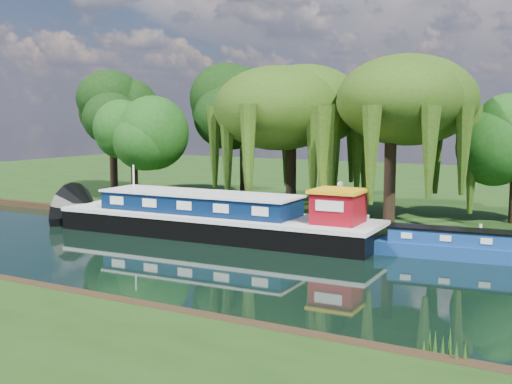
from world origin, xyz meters
The scene contains 13 objects.
ground centered at (0.00, 0.00, 0.00)m, with size 120.00×120.00×0.00m, color black.
far_bank centered at (0.00, 34.00, 0.23)m, with size 120.00×52.00×0.45m, color black.
dutch_barge centered at (-4.94, 5.37, 1.01)m, with size 19.48×5.12×4.08m.
narrowboat centered at (8.71, 6.52, 0.55)m, with size 10.73×3.03×1.55m.
red_dinghy centered at (-11.86, 6.94, 0.00)m, with size 2.47×3.46×0.72m, color maroon.
willow_left centered at (-4.39, 13.73, 7.25)m, with size 7.81×7.81×9.36m.
willow_right centered at (3.13, 11.76, 7.16)m, with size 7.55×7.55×9.19m.
tree_far_left centered at (-16.46, 11.83, 5.67)m, with size 4.72×4.72×7.61m.
tree_far_back centered at (-22.09, 15.84, 6.85)m, with size 5.46×5.46×9.18m.
tree_far_mid centered at (-10.53, 17.89, 7.04)m, with size 5.85×5.85×9.57m.
lamppost centered at (0.50, 10.50, 2.42)m, with size 0.36×0.36×2.56m.
mooring_posts centered at (-0.50, 8.40, 0.95)m, with size 19.16×0.16×1.00m.
reeds_near centered at (6.87, -7.57, 0.55)m, with size 33.70×1.50×1.10m.
Camera 1 is at (14.83, -25.14, 6.96)m, focal length 45.00 mm.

